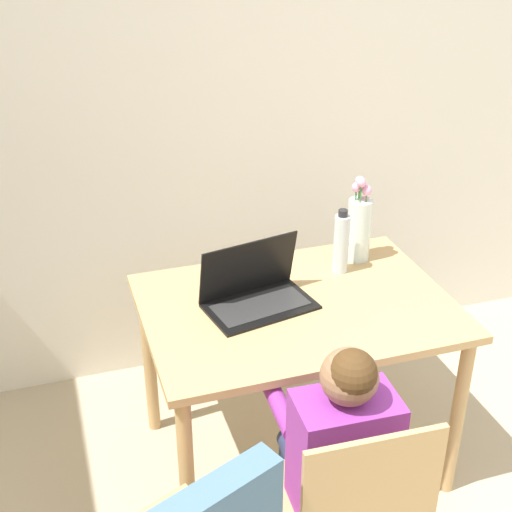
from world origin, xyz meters
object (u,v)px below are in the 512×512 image
person_seated (336,443)px  water_bottle (341,243)px  laptop (255,290)px  flower_vase (359,225)px

person_seated → water_bottle: person_seated is taller
laptop → person_seated: bearing=-97.4°
laptop → flower_vase: bearing=11.1°
flower_vase → water_bottle: bearing=-145.4°
flower_vase → water_bottle: (-0.11, -0.07, -0.02)m
person_seated → flower_vase: size_ratio=2.81×
laptop → flower_vase: (0.49, 0.20, 0.09)m
water_bottle → laptop: bearing=-161.9°
person_seated → laptop: size_ratio=2.39×
laptop → water_bottle: bearing=7.0°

